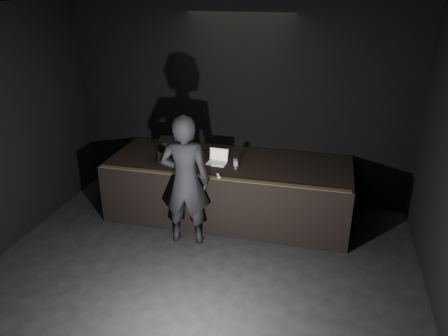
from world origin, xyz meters
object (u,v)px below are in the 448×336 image
stage_monitor (176,150)px  person (185,181)px  beer_can (236,164)px  stage_riser (229,188)px  laptop (217,160)px

stage_monitor → person: person is taller
stage_monitor → beer_can: 1.07m
beer_can → person: 0.92m
stage_riser → person: person is taller
stage_riser → beer_can: size_ratio=22.56×
stage_riser → person: (-0.44, -0.95, 0.52)m
beer_can → laptop: bearing=154.0°
stage_riser → person: bearing=-115.1°
stage_riser → beer_can: 0.68m
laptop → stage_monitor: bearing=-175.2°
stage_monitor → beer_can: size_ratio=3.40×
stage_monitor → laptop: 0.72m
stage_riser → stage_monitor: size_ratio=6.63×
stage_monitor → person: (0.43, -0.81, -0.16)m
stage_monitor → person: bearing=-74.6°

